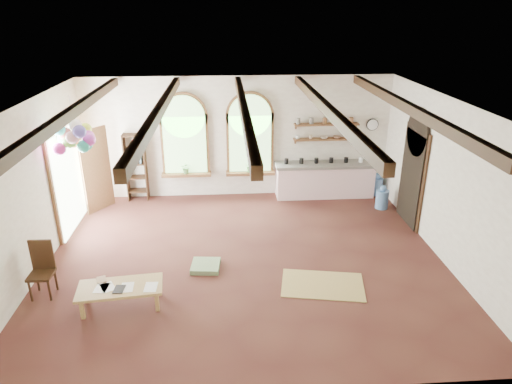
{
  "coord_description": "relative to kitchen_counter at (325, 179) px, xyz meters",
  "views": [
    {
      "loc": [
        -0.34,
        -8.14,
        4.83
      ],
      "look_at": [
        0.26,
        0.6,
        1.23
      ],
      "focal_mm": 32.0,
      "sensor_mm": 36.0,
      "label": 1
    }
  ],
  "objects": [
    {
      "name": "shelf_bowl_a",
      "position": [
        -0.05,
        0.18,
        1.12
      ],
      "size": [
        0.22,
        0.22,
        0.05
      ],
      "primitive_type": "imported",
      "color": "beige",
      "rests_on": "wall_shelf_lower"
    },
    {
      "name": "shelf_vase",
      "position": [
        0.65,
        0.18,
        1.19
      ],
      "size": [
        0.18,
        0.18,
        0.19
      ],
      "primitive_type": "imported",
      "color": "slate",
      "rests_on": "wall_shelf_lower"
    },
    {
      "name": "coffee_table",
      "position": [
        -4.5,
        -4.64,
        -0.12
      ],
      "size": [
        1.48,
        0.8,
        0.4
      ],
      "color": "#A6834C",
      "rests_on": "floor"
    },
    {
      "name": "potted_plant_right",
      "position": [
        -2.0,
        0.12,
        0.37
      ],
      "size": [
        0.27,
        0.23,
        0.3
      ],
      "primitive_type": "imported",
      "color": "#598C4C",
      "rests_on": "window_right"
    },
    {
      "name": "table_book",
      "position": [
        -4.93,
        -4.45,
        -0.06
      ],
      "size": [
        0.22,
        0.26,
        0.02
      ],
      "primitive_type": "imported",
      "rotation": [
        0.0,
        0.0,
        0.33
      ],
      "color": "olive",
      "rests_on": "coffee_table"
    },
    {
      "name": "shelf_cup_a",
      "position": [
        -0.75,
        0.18,
        1.14
      ],
      "size": [
        0.12,
        0.1,
        0.1
      ],
      "primitive_type": "imported",
      "color": "white",
      "rests_on": "wall_shelf_lower"
    },
    {
      "name": "right_doorway",
      "position": [
        1.65,
        -1.7,
        0.62
      ],
      "size": [
        0.1,
        1.3,
        2.4
      ],
      "primitive_type": "cube",
      "color": "black",
      "rests_on": "floor"
    },
    {
      "name": "wall_shelf_lower",
      "position": [
        0.0,
        0.18,
        1.07
      ],
      "size": [
        1.7,
        0.24,
        0.04
      ],
      "primitive_type": "cube",
      "color": "brown",
      "rests_on": "wall_back"
    },
    {
      "name": "balloon_cluster",
      "position": [
        -5.71,
        -2.09,
        1.86
      ],
      "size": [
        0.86,
        0.93,
        1.16
      ],
      "color": "white",
      "rests_on": "floor"
    },
    {
      "name": "bookshelf",
      "position": [
        -5.0,
        0.12,
        0.42
      ],
      "size": [
        0.53,
        0.32,
        1.8
      ],
      "color": "#381D11",
      "rests_on": "floor"
    },
    {
      "name": "window_left",
      "position": [
        -3.7,
        0.23,
        1.16
      ],
      "size": [
        1.3,
        0.28,
        2.2
      ],
      "color": "brown",
      "rests_on": "floor"
    },
    {
      "name": "tablet",
      "position": [
        -4.49,
        -4.73,
        -0.07
      ],
      "size": [
        0.19,
        0.26,
        0.01
      ],
      "primitive_type": "cube",
      "rotation": [
        0.0,
        0.0,
        -0.07
      ],
      "color": "black",
      "rests_on": "coffee_table"
    },
    {
      "name": "shelf_bowl_b",
      "position": [
        0.3,
        0.18,
        1.12
      ],
      "size": [
        0.2,
        0.2,
        0.06
      ],
      "primitive_type": "imported",
      "color": "#8C664C",
      "rests_on": "wall_shelf_lower"
    },
    {
      "name": "water_jug_a",
      "position": [
        1.45,
        0.0,
        -0.21
      ],
      "size": [
        0.32,
        0.32,
        0.62
      ],
      "color": "#5D8BC7",
      "rests_on": "floor"
    },
    {
      "name": "window_right",
      "position": [
        -2.0,
        0.23,
        1.16
      ],
      "size": [
        1.3,
        0.28,
        2.2
      ],
      "color": "brown",
      "rests_on": "floor"
    },
    {
      "name": "left_doorway",
      "position": [
        -6.25,
        -1.4,
        0.67
      ],
      "size": [
        0.1,
        1.9,
        2.5
      ],
      "primitive_type": "cube",
      "color": "brown",
      "rests_on": "floor"
    },
    {
      "name": "side_chair",
      "position": [
        -5.95,
        -4.2,
        -0.18
      ],
      "size": [
        0.41,
        0.41,
        1.02
      ],
      "color": "#381D11",
      "rests_on": "floor"
    },
    {
      "name": "floor",
      "position": [
        -2.3,
        -3.2,
        -0.48
      ],
      "size": [
        8.0,
        8.0,
        0.0
      ],
      "primitive_type": "plane",
      "color": "#542C22",
      "rests_on": "ground"
    },
    {
      "name": "shelf_cup_b",
      "position": [
        -0.4,
        0.18,
        1.14
      ],
      "size": [
        0.1,
        0.1,
        0.09
      ],
      "primitive_type": "imported",
      "color": "beige",
      "rests_on": "wall_shelf_lower"
    },
    {
      "name": "potted_plant_left",
      "position": [
        -3.7,
        0.12,
        0.37
      ],
      "size": [
        0.27,
        0.23,
        0.3
      ],
      "primitive_type": "imported",
      "color": "#598C4C",
      "rests_on": "window_left"
    },
    {
      "name": "water_jug_b",
      "position": [
        1.31,
        -0.9,
        -0.21
      ],
      "size": [
        0.32,
        0.32,
        0.62
      ],
      "color": "#5D8BC7",
      "rests_on": "floor"
    },
    {
      "name": "wall_shelf_upper",
      "position": [
        0.0,
        0.18,
        1.47
      ],
      "size": [
        1.7,
        0.24,
        0.04
      ],
      "primitive_type": "cube",
      "color": "brown",
      "rests_on": "wall_back"
    },
    {
      "name": "floor_cushion",
      "position": [
        -3.1,
        -3.5,
        -0.43
      ],
      "size": [
        0.6,
        0.6,
        0.1
      ],
      "primitive_type": "cube",
      "rotation": [
        0.0,
        0.0,
        -0.09
      ],
      "color": "#6D885E",
      "rests_on": "floor"
    },
    {
      "name": "ceiling_beams",
      "position": [
        -2.3,
        -3.2,
        2.62
      ],
      "size": [
        6.2,
        6.8,
        0.18
      ],
      "primitive_type": null,
      "color": "#381D11",
      "rests_on": "ceiling"
    },
    {
      "name": "wall_clock",
      "position": [
        1.25,
        0.25,
        1.42
      ],
      "size": [
        0.32,
        0.04,
        0.32
      ],
      "primitive_type": "cylinder",
      "rotation": [
        1.57,
        0.0,
        0.0
      ],
      "color": "black",
      "rests_on": "wall_back"
    },
    {
      "name": "kitchen_counter",
      "position": [
        0.0,
        0.0,
        0.0
      ],
      "size": [
        2.68,
        0.62,
        0.94
      ],
      "color": "silver",
      "rests_on": "floor"
    },
    {
      "name": "floor_mat",
      "position": [
        -0.91,
        -4.25,
        -0.47
      ],
      "size": [
        1.65,
        1.19,
        0.02
      ],
      "primitive_type": "cube",
      "rotation": [
        0.0,
        0.0,
        -0.18
      ],
      "color": "tan",
      "rests_on": "floor"
    }
  ]
}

